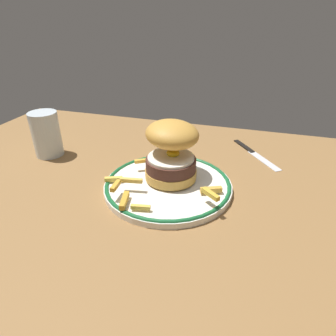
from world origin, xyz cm
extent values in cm
cube|color=olive|center=(0.00, 0.00, -2.00)|extent=(124.20, 85.36, 4.00)
cylinder|color=white|center=(-1.65, 4.62, 0.60)|extent=(25.14, 25.14, 1.20)
torus|color=#196033|center=(-1.65, 4.62, 1.20)|extent=(24.74, 24.74, 0.80)
cylinder|color=gold|center=(-1.59, 6.36, 2.50)|extent=(10.26, 10.26, 1.80)
cylinder|color=#47271E|center=(-1.59, 6.36, 4.58)|extent=(9.94, 9.94, 2.37)
cylinder|color=white|center=(-1.59, 6.36, 6.02)|extent=(9.12, 9.12, 0.50)
ellipsoid|color=yellow|center=(-1.40, 7.16, 6.69)|extent=(2.60, 2.60, 1.40)
ellipsoid|color=gold|center=(-1.88, 8.25, 10.16)|extent=(12.00, 11.72, 5.70)
cube|color=gold|center=(-3.48, -5.34, 1.95)|extent=(3.43, 1.31, 0.71)
cube|color=gold|center=(-0.23, 11.92, 3.76)|extent=(3.23, 3.26, 0.86)
cube|color=gold|center=(-6.86, -4.45, 2.07)|extent=(1.97, 4.77, 0.93)
cube|color=gold|center=(7.06, 3.35, 2.07)|extent=(4.04, 2.47, 0.93)
cube|color=gold|center=(7.50, -0.51, 3.67)|extent=(3.50, 3.06, 0.83)
cube|color=gold|center=(-9.25, -2.72, 3.61)|extent=(0.93, 3.21, 0.80)
cube|color=#E6B74D|center=(-7.39, 0.34, 3.48)|extent=(4.27, 1.46, 0.75)
cube|color=gold|center=(-5.68, 10.60, 2.07)|extent=(3.16, 2.40, 0.94)
cube|color=gold|center=(-4.84, 13.42, 2.07)|extent=(3.37, 2.24, 0.93)
cube|color=gold|center=(-6.86, 12.51, 2.04)|extent=(4.24, 2.79, 0.88)
cube|color=gold|center=(-11.99, 1.75, 2.00)|extent=(3.53, 2.08, 0.80)
cube|color=gold|center=(-8.26, 8.33, 3.36)|extent=(3.46, 2.47, 0.70)
cylinder|color=silver|center=(-33.91, 11.07, 5.33)|extent=(6.55, 6.55, 10.66)
cylinder|color=silver|center=(-33.91, 11.07, 3.29)|extent=(6.03, 6.03, 6.59)
cube|color=black|center=(11.47, 29.59, 0.30)|extent=(5.72, 7.15, 0.70)
cube|color=silver|center=(16.52, 22.76, 0.20)|extent=(7.99, 9.92, 0.24)
cube|color=silver|center=(-45.45, 21.99, 0.20)|extent=(7.29, 6.54, 0.32)
ellipsoid|color=silver|center=(-40.19, 17.37, 0.40)|extent=(4.42, 4.33, 0.90)
camera|label=1|loc=(12.48, -41.93, 31.08)|focal=30.87mm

